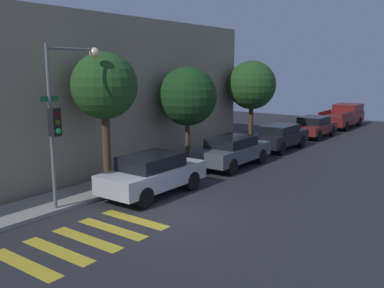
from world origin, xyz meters
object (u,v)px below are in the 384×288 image
sedan_far_end (280,136)px  pickup_truck (343,116)px  sedan_near_corner (153,173)px  tree_far_end (252,85)px  sedan_tail_of_row (314,126)px  sedan_middle (232,150)px  traffic_light_pole (63,105)px  tree_near_corner (104,87)px  tree_midblock (188,97)px

sedan_far_end → pickup_truck: (11.82, -0.00, 0.12)m
sedan_near_corner → tree_far_end: bearing=10.3°
pickup_truck → tree_far_end: 12.08m
sedan_near_corner → sedan_tail_of_row: bearing=0.0°
sedan_near_corner → sedan_middle: size_ratio=0.96×
sedan_near_corner → sedan_tail_of_row: size_ratio=1.05×
sedan_near_corner → pickup_truck: size_ratio=0.78×
traffic_light_pole → tree_far_end: 14.32m
traffic_light_pole → sedan_near_corner: size_ratio=1.25×
tree_near_corner → tree_far_end: (11.76, -0.00, -0.35)m
traffic_light_pole → sedan_far_end: bearing=-5.2°
sedan_far_end → sedan_tail_of_row: bearing=-0.0°
sedan_near_corner → tree_near_corner: (-0.39, 2.07, 3.20)m
sedan_near_corner → sedan_far_end: sedan_near_corner is taller
sedan_near_corner → sedan_far_end: (11.13, 0.00, -0.04)m
sedan_middle → sedan_near_corner: bearing=180.0°
tree_far_end → sedan_far_end: bearing=-96.7°
sedan_near_corner → sedan_middle: sedan_near_corner is taller
tree_midblock → pickup_truck: bearing=-6.5°
traffic_light_pole → sedan_far_end: size_ratio=1.23×
pickup_truck → sedan_middle: bearing=180.0°
tree_midblock → tree_near_corner: bearing=180.0°
sedan_near_corner → sedan_middle: (5.76, 0.00, -0.03)m
sedan_far_end → tree_midblock: size_ratio=0.93×
sedan_near_corner → pickup_truck: (22.95, -0.00, 0.08)m
traffic_light_pole → tree_near_corner: traffic_light_pole is taller
sedan_middle → pickup_truck: 17.18m
pickup_truck → tree_far_end: size_ratio=1.10×
sedan_far_end → sedan_near_corner: bearing=-180.0°
tree_near_corner → tree_midblock: (5.32, 0.00, -0.67)m
sedan_far_end → sedan_tail_of_row: sedan_far_end is taller
sedan_near_corner → pickup_truck: bearing=-0.0°
sedan_middle → tree_near_corner: size_ratio=0.85×
sedan_far_end → tree_far_end: bearing=83.3°
sedan_middle → sedan_far_end: 5.37m
tree_near_corner → sedan_middle: bearing=-18.6°
sedan_tail_of_row → tree_midblock: bearing=169.9°
pickup_truck → traffic_light_pole: bearing=177.2°
sedan_middle → tree_far_end: tree_far_end is taller
sedan_near_corner → tree_far_end: tree_far_end is taller
sedan_far_end → tree_near_corner: tree_near_corner is taller
sedan_far_end → tree_far_end: tree_far_end is taller
sedan_far_end → tree_midblock: 7.02m
tree_near_corner → pickup_truck: bearing=-5.1°
sedan_tail_of_row → tree_far_end: size_ratio=0.82×
sedan_near_corner → sedan_middle: 5.76m
pickup_truck → tree_near_corner: bearing=174.9°
pickup_truck → tree_near_corner: size_ratio=1.06×
traffic_light_pole → sedan_tail_of_row: bearing=-3.7°
sedan_near_corner → tree_far_end: 11.91m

